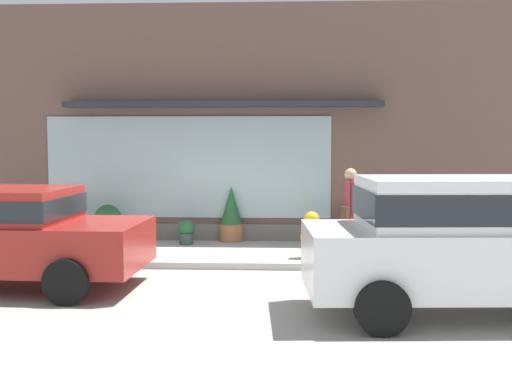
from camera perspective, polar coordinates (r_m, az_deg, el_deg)
ground_plane at (r=11.66m, az=-4.23°, el=-6.38°), size 60.00×60.00×0.00m
curb_strip at (r=11.45m, az=-4.36°, el=-6.28°), size 14.00×0.24×0.12m
storefront at (r=14.61m, az=-2.79°, el=5.78°), size 14.00×0.81×5.13m
fire_hydrant at (r=12.41m, az=4.82°, el=-3.62°), size 0.42×0.39×0.87m
pedestrian_with_handbag at (r=12.15m, az=8.08°, el=-1.28°), size 0.35×0.63×1.69m
parked_car_red at (r=10.57m, az=-21.11°, el=-3.13°), size 4.16×2.18×1.49m
parked_car_white at (r=8.72m, az=17.42°, el=-3.87°), size 4.19×2.14×1.74m
potted_plant_doorstep at (r=14.30m, az=8.50°, el=-2.71°), size 0.57×0.57×0.79m
potted_plant_window_left at (r=14.00m, az=-6.02°, el=-3.37°), size 0.34×0.34×0.53m
potted_plant_low_front at (r=14.85m, az=-16.76°, el=-2.56°), size 0.42×0.42×0.72m
potted_plant_trailing_edge at (r=14.41m, az=-12.64°, el=-2.53°), size 0.56×0.56×0.82m
potted_plant_window_right at (r=14.33m, az=-2.15°, el=-1.99°), size 0.52×0.52×1.20m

